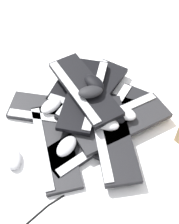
{
  "coord_description": "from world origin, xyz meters",
  "views": [
    {
      "loc": [
        -0.56,
        0.72,
        1.16
      ],
      "look_at": [
        -0.04,
        0.04,
        0.06
      ],
      "focal_mm": 50.0,
      "sensor_mm": 36.0,
      "label": 1
    }
  ],
  "objects_px": {
    "keyboard_5": "(93,92)",
    "mouse_5": "(124,113)",
    "mouse_2": "(51,106)",
    "keyboard_9": "(84,88)",
    "mouse_0": "(114,116)",
    "keyboard_4": "(94,103)",
    "keyboard_3": "(119,121)",
    "keyboard_8": "(84,94)",
    "mouse_3": "(90,92)",
    "keyboard_6": "(122,122)",
    "mouse_7": "(67,146)",
    "keyboard_7": "(112,138)",
    "mouse_6": "(14,158)",
    "keyboard_0": "(56,111)",
    "mouse_1": "(107,123)",
    "mouse_4": "(94,82)",
    "keyboard_1": "(55,145)",
    "keyboard_2": "(91,140)"
  },
  "relations": [
    {
      "from": "mouse_1",
      "to": "mouse_4",
      "type": "height_order",
      "value": "mouse_4"
    },
    {
      "from": "keyboard_9",
      "to": "mouse_3",
      "type": "relative_size",
      "value": 4.22
    },
    {
      "from": "keyboard_1",
      "to": "keyboard_5",
      "type": "bearing_deg",
      "value": -83.91
    },
    {
      "from": "keyboard_3",
      "to": "mouse_0",
      "type": "xyz_separation_m",
      "value": [
        0.01,
        0.03,
        0.07
      ]
    },
    {
      "from": "keyboard_2",
      "to": "mouse_3",
      "type": "distance_m",
      "value": 0.21
    },
    {
      "from": "mouse_0",
      "to": "keyboard_3",
      "type": "bearing_deg",
      "value": -110.21
    },
    {
      "from": "mouse_5",
      "to": "keyboard_5",
      "type": "bearing_deg",
      "value": 160.3
    },
    {
      "from": "mouse_5",
      "to": "keyboard_6",
      "type": "bearing_deg",
      "value": -80.67
    },
    {
      "from": "keyboard_8",
      "to": "keyboard_9",
      "type": "relative_size",
      "value": 1.0
    },
    {
      "from": "keyboard_3",
      "to": "mouse_0",
      "type": "bearing_deg",
      "value": 69.22
    },
    {
      "from": "keyboard_3",
      "to": "keyboard_8",
      "type": "distance_m",
      "value": 0.2
    },
    {
      "from": "keyboard_0",
      "to": "keyboard_4",
      "type": "relative_size",
      "value": 0.99
    },
    {
      "from": "keyboard_0",
      "to": "mouse_0",
      "type": "bearing_deg",
      "value": -159.75
    },
    {
      "from": "mouse_7",
      "to": "mouse_0",
      "type": "bearing_deg",
      "value": -23.75
    },
    {
      "from": "keyboard_3",
      "to": "keyboard_4",
      "type": "height_order",
      "value": "same"
    },
    {
      "from": "keyboard_6",
      "to": "mouse_7",
      "type": "xyz_separation_m",
      "value": [
        0.12,
        0.25,
        0.01
      ]
    },
    {
      "from": "keyboard_8",
      "to": "keyboard_6",
      "type": "bearing_deg",
      "value": 176.46
    },
    {
      "from": "keyboard_3",
      "to": "mouse_7",
      "type": "relative_size",
      "value": 4.15
    },
    {
      "from": "keyboard_7",
      "to": "mouse_6",
      "type": "distance_m",
      "value": 0.42
    },
    {
      "from": "keyboard_0",
      "to": "keyboard_7",
      "type": "bearing_deg",
      "value": -176.62
    },
    {
      "from": "keyboard_8",
      "to": "keyboard_5",
      "type": "bearing_deg",
      "value": -99.57
    },
    {
      "from": "keyboard_3",
      "to": "mouse_3",
      "type": "xyz_separation_m",
      "value": [
        0.15,
        0.03,
        0.13
      ]
    },
    {
      "from": "mouse_2",
      "to": "mouse_3",
      "type": "distance_m",
      "value": 0.2
    },
    {
      "from": "mouse_5",
      "to": "mouse_6",
      "type": "bearing_deg",
      "value": -128.9
    },
    {
      "from": "keyboard_7",
      "to": "keyboard_4",
      "type": "bearing_deg",
      "value": -33.8
    },
    {
      "from": "keyboard_4",
      "to": "keyboard_5",
      "type": "height_order",
      "value": "keyboard_5"
    },
    {
      "from": "keyboard_4",
      "to": "mouse_7",
      "type": "relative_size",
      "value": 4.22
    },
    {
      "from": "mouse_0",
      "to": "mouse_5",
      "type": "distance_m",
      "value": 0.05
    },
    {
      "from": "keyboard_6",
      "to": "mouse_7",
      "type": "bearing_deg",
      "value": 64.89
    },
    {
      "from": "mouse_2",
      "to": "keyboard_9",
      "type": "bearing_deg",
      "value": 155.92
    },
    {
      "from": "keyboard_6",
      "to": "mouse_5",
      "type": "height_order",
      "value": "mouse_5"
    },
    {
      "from": "mouse_0",
      "to": "keyboard_4",
      "type": "bearing_deg",
      "value": -19.45
    },
    {
      "from": "keyboard_1",
      "to": "mouse_3",
      "type": "height_order",
      "value": "mouse_3"
    },
    {
      "from": "mouse_2",
      "to": "keyboard_2",
      "type": "bearing_deg",
      "value": 93.13
    },
    {
      "from": "keyboard_7",
      "to": "mouse_4",
      "type": "distance_m",
      "value": 0.26
    },
    {
      "from": "keyboard_1",
      "to": "mouse_6",
      "type": "distance_m",
      "value": 0.18
    },
    {
      "from": "keyboard_1",
      "to": "mouse_0",
      "type": "xyz_separation_m",
      "value": [
        -0.14,
        -0.24,
        0.07
      ]
    },
    {
      "from": "keyboard_5",
      "to": "mouse_5",
      "type": "bearing_deg",
      "value": 168.27
    },
    {
      "from": "mouse_5",
      "to": "mouse_7",
      "type": "height_order",
      "value": "mouse_5"
    },
    {
      "from": "keyboard_9",
      "to": "mouse_1",
      "type": "relative_size",
      "value": 4.22
    },
    {
      "from": "keyboard_1",
      "to": "mouse_5",
      "type": "distance_m",
      "value": 0.33
    },
    {
      "from": "keyboard_4",
      "to": "keyboard_0",
      "type": "bearing_deg",
      "value": 53.29
    },
    {
      "from": "keyboard_0",
      "to": "mouse_0",
      "type": "relative_size",
      "value": 4.19
    },
    {
      "from": "keyboard_7",
      "to": "mouse_2",
      "type": "bearing_deg",
      "value": 4.72
    },
    {
      "from": "keyboard_8",
      "to": "keyboard_1",
      "type": "bearing_deg",
      "value": 99.12
    },
    {
      "from": "keyboard_2",
      "to": "mouse_6",
      "type": "distance_m",
      "value": 0.34
    },
    {
      "from": "keyboard_9",
      "to": "mouse_2",
      "type": "relative_size",
      "value": 4.22
    },
    {
      "from": "keyboard_0",
      "to": "mouse_7",
      "type": "xyz_separation_m",
      "value": [
        -0.18,
        0.13,
        0.04
      ]
    },
    {
      "from": "keyboard_3",
      "to": "mouse_3",
      "type": "relative_size",
      "value": 4.15
    },
    {
      "from": "keyboard_0",
      "to": "keyboard_5",
      "type": "relative_size",
      "value": 1.02
    }
  ]
}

